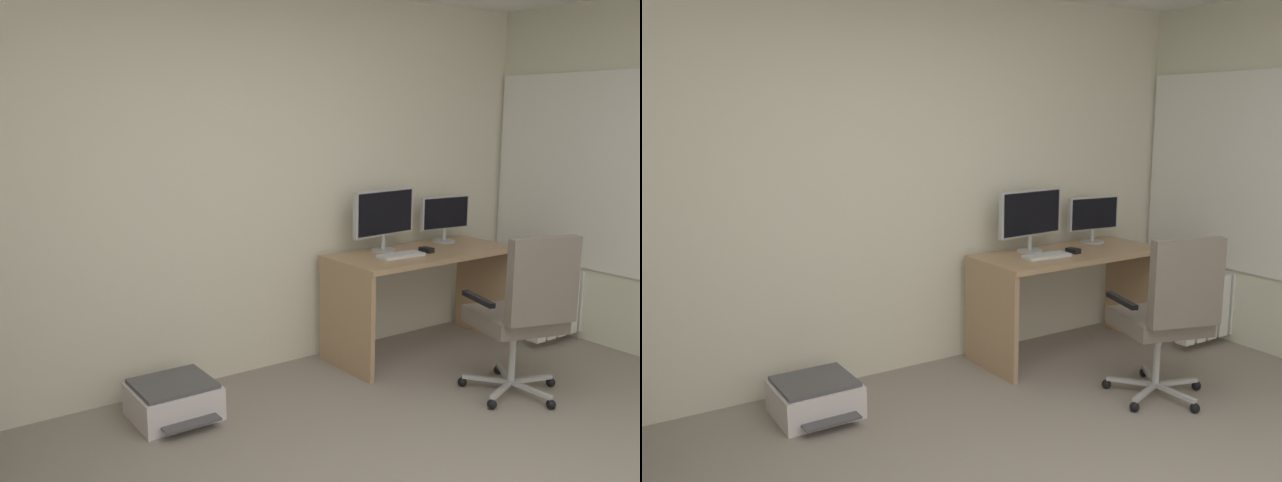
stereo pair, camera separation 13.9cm
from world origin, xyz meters
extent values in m
cube|color=silver|center=(0.00, 2.48, 1.28)|extent=(5.39, 0.10, 2.55)
cube|color=white|center=(2.69, 1.59, 1.31)|extent=(0.01, 1.53, 1.39)
cube|color=white|center=(2.68, 1.59, 1.31)|extent=(0.02, 1.61, 1.47)
cube|color=tan|center=(1.47, 2.06, 0.74)|extent=(1.41, 0.61, 0.04)
cube|color=tan|center=(0.78, 2.06, 0.36)|extent=(0.04, 0.59, 0.72)
cube|color=tan|center=(2.16, 2.06, 0.36)|extent=(0.04, 0.59, 0.72)
cylinder|color=#B2B5B7|center=(1.24, 2.23, 0.76)|extent=(0.18, 0.18, 0.01)
cylinder|color=#B2B5B7|center=(1.24, 2.23, 0.83)|extent=(0.03, 0.03, 0.12)
cube|color=#B7BABC|center=(1.24, 2.23, 1.04)|extent=(0.57, 0.09, 0.33)
cube|color=black|center=(1.24, 2.21, 1.04)|extent=(0.53, 0.05, 0.30)
cylinder|color=#B2B5B7|center=(1.85, 2.23, 0.76)|extent=(0.18, 0.18, 0.01)
cylinder|color=#B2B5B7|center=(1.85, 2.23, 0.82)|extent=(0.03, 0.03, 0.10)
cube|color=#B7BABC|center=(1.85, 2.23, 0.99)|extent=(0.45, 0.08, 0.25)
cube|color=black|center=(1.85, 2.21, 0.99)|extent=(0.41, 0.05, 0.23)
cube|color=silver|center=(1.21, 2.00, 0.77)|extent=(0.35, 0.15, 0.02)
cube|color=black|center=(1.46, 2.01, 0.78)|extent=(0.07, 0.11, 0.03)
cube|color=#B7BABC|center=(1.56, 1.12, 0.07)|extent=(0.30, 0.12, 0.02)
sphere|color=black|center=(1.70, 1.08, 0.03)|extent=(0.06, 0.06, 0.06)
cube|color=#B7BABC|center=(1.50, 1.29, 0.07)|extent=(0.20, 0.26, 0.02)
sphere|color=black|center=(1.59, 1.41, 0.03)|extent=(0.06, 0.06, 0.06)
cube|color=#B7BABC|center=(1.32, 1.29, 0.07)|extent=(0.21, 0.26, 0.02)
sphere|color=black|center=(1.23, 1.41, 0.03)|extent=(0.06, 0.06, 0.06)
cube|color=#B7BABC|center=(1.27, 1.12, 0.07)|extent=(0.29, 0.13, 0.02)
sphere|color=black|center=(1.13, 1.07, 0.03)|extent=(0.06, 0.06, 0.06)
cube|color=#B7BABC|center=(1.42, 1.02, 0.07)|extent=(0.04, 0.30, 0.02)
sphere|color=black|center=(1.42, 0.87, 0.03)|extent=(0.06, 0.06, 0.06)
cylinder|color=#B7BABC|center=(1.42, 1.17, 0.25)|extent=(0.04, 0.04, 0.37)
cube|color=#70635C|center=(1.42, 1.17, 0.49)|extent=(0.60, 0.58, 0.10)
cube|color=#70635C|center=(1.34, 0.92, 0.79)|extent=(0.45, 0.20, 0.51)
cube|color=black|center=(1.17, 1.24, 0.64)|extent=(0.13, 0.32, 0.03)
cube|color=black|center=(1.67, 1.09, 0.64)|extent=(0.13, 0.32, 0.03)
cube|color=silver|center=(-0.47, 2.05, 0.10)|extent=(0.47, 0.42, 0.19)
cube|color=#4C4C51|center=(-0.47, 2.05, 0.20)|extent=(0.43, 0.39, 0.02)
cube|color=#4C4C51|center=(-0.47, 1.80, 0.06)|extent=(0.33, 0.10, 0.01)
cube|color=white|center=(2.21, 1.59, 0.30)|extent=(0.10, 0.10, 0.48)
cube|color=white|center=(2.34, 1.59, 0.30)|extent=(0.10, 0.10, 0.48)
cube|color=white|center=(2.47, 1.59, 0.30)|extent=(0.10, 0.10, 0.48)
cube|color=white|center=(2.59, 1.59, 0.30)|extent=(0.10, 0.10, 0.48)
cube|color=white|center=(2.72, 1.59, 0.30)|extent=(0.10, 0.10, 0.48)
cube|color=white|center=(2.85, 1.59, 0.30)|extent=(0.10, 0.10, 0.48)
cube|color=white|center=(2.98, 1.59, 0.30)|extent=(0.10, 0.10, 0.48)
camera|label=1|loc=(-1.83, -1.41, 1.74)|focal=37.39mm
camera|label=2|loc=(-1.71, -1.49, 1.74)|focal=37.39mm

